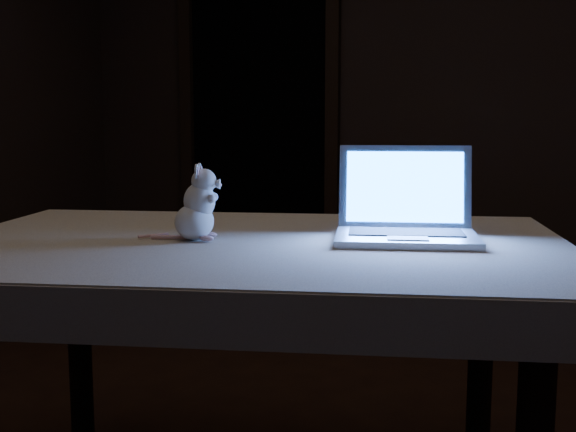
% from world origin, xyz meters
% --- Properties ---
extents(back_wall, '(4.50, 0.04, 2.60)m').
position_xyz_m(back_wall, '(0.00, 2.50, 1.30)').
color(back_wall, black).
rests_on(back_wall, ground).
extents(doorway, '(1.06, 0.36, 2.13)m').
position_xyz_m(doorway, '(-1.10, 2.50, 1.06)').
color(doorway, black).
rests_on(doorway, back_wall).
extents(table, '(1.65, 1.27, 0.78)m').
position_xyz_m(table, '(-0.02, -0.01, 0.39)').
color(table, black).
rests_on(table, floor).
extents(tablecloth, '(1.85, 1.56, 0.11)m').
position_xyz_m(tablecloth, '(0.06, 0.05, 0.74)').
color(tablecloth, beige).
rests_on(tablecloth, table).
extents(laptop, '(0.41, 0.38, 0.24)m').
position_xyz_m(laptop, '(0.35, 0.11, 0.91)').
color(laptop, '#ADACB1').
rests_on(laptop, tablecloth).
extents(plush_mouse, '(0.19, 0.19, 0.19)m').
position_xyz_m(plush_mouse, '(-0.16, -0.06, 0.89)').
color(plush_mouse, silver).
rests_on(plush_mouse, tablecloth).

